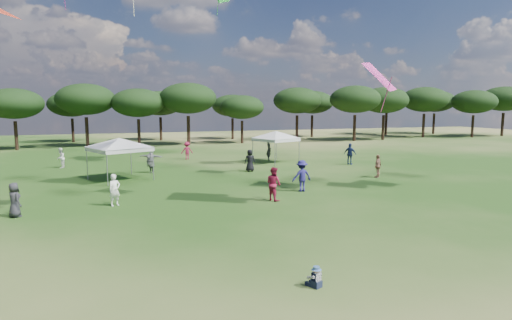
# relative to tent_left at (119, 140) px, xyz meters

# --- Properties ---
(ground) EXTENTS (140.00, 140.00, 0.00)m
(ground) POSITION_rel_tent_left_xyz_m (5.20, -21.12, -2.64)
(ground) COLOR #264916
(ground) RESTS_ON ground
(tree_line) EXTENTS (108.78, 17.63, 7.77)m
(tree_line) POSITION_rel_tent_left_xyz_m (7.59, 26.28, 2.79)
(tree_line) COLOR black
(tree_line) RESTS_ON ground
(tent_left) EXTENTS (6.06, 6.06, 3.06)m
(tent_left) POSITION_rel_tent_left_xyz_m (0.00, 0.00, 0.00)
(tent_left) COLOR gray
(tent_left) RESTS_ON ground
(tent_right) EXTENTS (5.58, 5.58, 3.00)m
(tent_right) POSITION_rel_tent_left_xyz_m (12.74, 4.65, -0.06)
(tent_right) COLOR gray
(tent_right) RESTS_ON ground
(toddler) EXTENTS (0.44, 0.48, 0.58)m
(toddler) POSITION_rel_tent_left_xyz_m (4.64, -19.14, -2.38)
(toddler) COLOR #161D32
(toddler) RESTS_ON ground
(festival_crowd) EXTENTS (28.81, 19.02, 1.87)m
(festival_crowd) POSITION_rel_tent_left_xyz_m (4.71, -0.83, -1.81)
(festival_crowd) COLOR maroon
(festival_crowd) RESTS_ON ground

